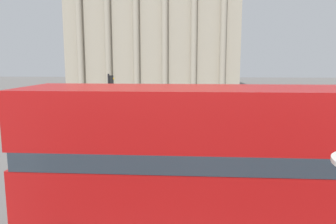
# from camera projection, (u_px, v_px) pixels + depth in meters

# --- Properties ---
(double_decker_bus) EXTENTS (11.48, 2.75, 4.14)m
(double_decker_bus) POSITION_uv_depth(u_px,v_px,m) (247.00, 159.00, 8.38)
(double_decker_bus) COLOR black
(double_decker_bus) RESTS_ON ground_plane
(plaza_building_left) EXTENTS (26.51, 11.31, 25.57)m
(plaza_building_left) POSITION_uv_depth(u_px,v_px,m) (154.00, 10.00, 51.57)
(plaza_building_left) COLOR #A39984
(plaza_building_left) RESTS_ON ground_plane
(traffic_light_near) EXTENTS (0.42, 0.24, 3.63)m
(traffic_light_near) POSITION_uv_depth(u_px,v_px,m) (139.00, 125.00, 12.44)
(traffic_light_near) COLOR black
(traffic_light_near) RESTS_ON ground_plane
(traffic_light_mid) EXTENTS (0.42, 0.24, 4.04)m
(traffic_light_mid) POSITION_uv_depth(u_px,v_px,m) (110.00, 97.00, 20.29)
(traffic_light_mid) COLOR black
(traffic_light_mid) RESTS_ON ground_plane
(car_silver) EXTENTS (4.20, 1.93, 1.35)m
(car_silver) POSITION_uv_depth(u_px,v_px,m) (227.00, 107.00, 29.94)
(car_silver) COLOR black
(car_silver) RESTS_ON ground_plane
(car_white) EXTENTS (4.20, 1.93, 1.35)m
(car_white) POSITION_uv_depth(u_px,v_px,m) (117.00, 107.00, 29.85)
(car_white) COLOR black
(car_white) RESTS_ON ground_plane
(pedestrian_olive) EXTENTS (0.32, 0.32, 1.62)m
(pedestrian_olive) POSITION_uv_depth(u_px,v_px,m) (91.00, 121.00, 21.54)
(pedestrian_olive) COLOR #282B33
(pedestrian_olive) RESTS_ON ground_plane
(pedestrian_black) EXTENTS (0.32, 0.32, 1.64)m
(pedestrian_black) POSITION_uv_depth(u_px,v_px,m) (285.00, 123.00, 20.54)
(pedestrian_black) COLOR #282B33
(pedestrian_black) RESTS_ON ground_plane
(pedestrian_white) EXTENTS (0.32, 0.32, 1.80)m
(pedestrian_white) POSITION_uv_depth(u_px,v_px,m) (132.00, 128.00, 18.63)
(pedestrian_white) COLOR #282B33
(pedestrian_white) RESTS_ON ground_plane
(pedestrian_yellow) EXTENTS (0.32, 0.32, 1.75)m
(pedestrian_yellow) POSITION_uv_depth(u_px,v_px,m) (192.00, 140.00, 15.81)
(pedestrian_yellow) COLOR #282B33
(pedestrian_yellow) RESTS_ON ground_plane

